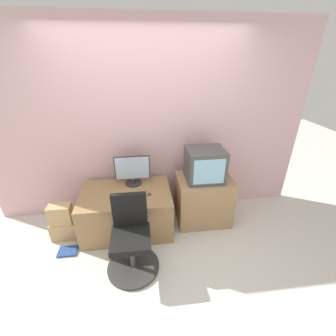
% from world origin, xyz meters
% --- Properties ---
extents(ground_plane, '(12.00, 12.00, 0.00)m').
position_xyz_m(ground_plane, '(0.00, 0.00, 0.00)').
color(ground_plane, beige).
extents(wall_back, '(4.40, 0.05, 2.60)m').
position_xyz_m(wall_back, '(0.00, 1.32, 1.30)').
color(wall_back, beige).
rests_on(wall_back, ground_plane).
extents(desk, '(1.16, 0.78, 0.57)m').
position_xyz_m(desk, '(-0.34, 0.86, 0.29)').
color(desk, '#937047').
rests_on(desk, ground_plane).
extents(side_stand, '(0.73, 0.55, 0.67)m').
position_xyz_m(side_stand, '(0.72, 0.91, 0.34)').
color(side_stand, '#A37F56').
rests_on(side_stand, ground_plane).
extents(main_monitor, '(0.47, 0.23, 0.41)m').
position_xyz_m(main_monitor, '(-0.24, 1.07, 0.77)').
color(main_monitor, '#2D2D2D').
rests_on(main_monitor, desk).
extents(keyboard, '(0.30, 0.10, 0.01)m').
position_xyz_m(keyboard, '(-0.25, 0.76, 0.58)').
color(keyboard, silver).
rests_on(keyboard, desk).
extents(mouse, '(0.05, 0.04, 0.03)m').
position_xyz_m(mouse, '(-0.04, 0.75, 0.59)').
color(mouse, '#4C4C51').
rests_on(mouse, desk).
extents(crt_tv, '(0.48, 0.42, 0.42)m').
position_xyz_m(crt_tv, '(0.70, 0.90, 0.89)').
color(crt_tv, '#474747').
rests_on(crt_tv, side_stand).
extents(office_chair, '(0.58, 0.58, 0.88)m').
position_xyz_m(office_chair, '(-0.27, 0.21, 0.35)').
color(office_chair, '#333333').
rests_on(office_chair, ground_plane).
extents(cardboard_box_lower, '(0.32, 0.18, 0.25)m').
position_xyz_m(cardboard_box_lower, '(-1.16, 0.75, 0.12)').
color(cardboard_box_lower, tan).
rests_on(cardboard_box_lower, ground_plane).
extents(cardboard_box_upper, '(0.27, 0.16, 0.26)m').
position_xyz_m(cardboard_box_upper, '(-1.16, 0.75, 0.38)').
color(cardboard_box_upper, tan).
rests_on(cardboard_box_upper, cardboard_box_lower).
extents(book, '(0.23, 0.16, 0.02)m').
position_xyz_m(book, '(-1.07, 0.48, 0.01)').
color(book, navy).
rests_on(book, ground_plane).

